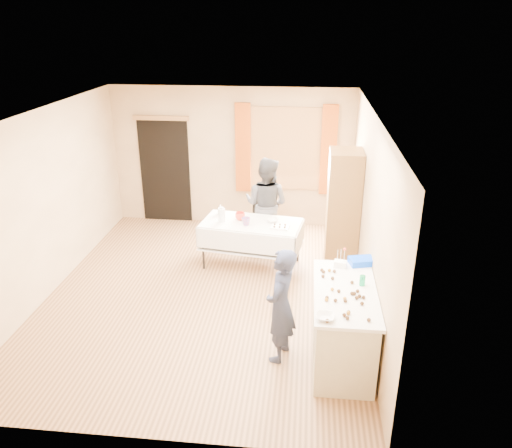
# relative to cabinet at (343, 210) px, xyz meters

# --- Properties ---
(floor) EXTENTS (4.50, 5.50, 0.02)m
(floor) POSITION_rel_cabinet_xyz_m (-1.99, -1.13, -0.96)
(floor) COLOR #9E7047
(floor) RESTS_ON ground
(ceiling) EXTENTS (4.50, 5.50, 0.02)m
(ceiling) POSITION_rel_cabinet_xyz_m (-1.99, -1.13, 1.66)
(ceiling) COLOR white
(ceiling) RESTS_ON floor
(wall_back) EXTENTS (4.50, 0.02, 2.60)m
(wall_back) POSITION_rel_cabinet_xyz_m (-1.99, 1.63, 0.35)
(wall_back) COLOR tan
(wall_back) RESTS_ON floor
(wall_front) EXTENTS (4.50, 0.02, 2.60)m
(wall_front) POSITION_rel_cabinet_xyz_m (-1.99, -3.89, 0.35)
(wall_front) COLOR tan
(wall_front) RESTS_ON floor
(wall_left) EXTENTS (0.02, 5.50, 2.60)m
(wall_left) POSITION_rel_cabinet_xyz_m (-4.25, -1.13, 0.35)
(wall_left) COLOR tan
(wall_left) RESTS_ON floor
(wall_right) EXTENTS (0.02, 5.50, 2.60)m
(wall_right) POSITION_rel_cabinet_xyz_m (0.27, -1.13, 0.35)
(wall_right) COLOR tan
(wall_right) RESTS_ON floor
(window_frame) EXTENTS (1.32, 0.06, 1.52)m
(window_frame) POSITION_rel_cabinet_xyz_m (-0.99, 1.59, 0.55)
(window_frame) COLOR olive
(window_frame) RESTS_ON wall_back
(window_pane) EXTENTS (1.20, 0.02, 1.40)m
(window_pane) POSITION_rel_cabinet_xyz_m (-0.99, 1.58, 0.55)
(window_pane) COLOR white
(window_pane) RESTS_ON wall_back
(curtain_left) EXTENTS (0.28, 0.06, 1.65)m
(curtain_left) POSITION_rel_cabinet_xyz_m (-1.77, 1.54, 0.55)
(curtain_left) COLOR #A24710
(curtain_left) RESTS_ON wall_back
(curtain_right) EXTENTS (0.28, 0.06, 1.65)m
(curtain_right) POSITION_rel_cabinet_xyz_m (-0.21, 1.54, 0.55)
(curtain_right) COLOR #A24710
(curtain_right) RESTS_ON wall_back
(doorway) EXTENTS (0.95, 0.04, 2.00)m
(doorway) POSITION_rel_cabinet_xyz_m (-3.29, 1.60, 0.05)
(doorway) COLOR black
(doorway) RESTS_ON floor
(door_lintel) EXTENTS (1.05, 0.06, 0.08)m
(door_lintel) POSITION_rel_cabinet_xyz_m (-3.29, 1.57, 1.07)
(door_lintel) COLOR olive
(door_lintel) RESTS_ON wall_back
(cabinet) EXTENTS (0.50, 0.60, 1.90)m
(cabinet) POSITION_rel_cabinet_xyz_m (0.00, 0.00, 0.00)
(cabinet) COLOR brown
(cabinet) RESTS_ON floor
(counter) EXTENTS (0.70, 1.48, 0.91)m
(counter) POSITION_rel_cabinet_xyz_m (-0.10, -2.42, -0.50)
(counter) COLOR #BAB596
(counter) RESTS_ON floor
(party_table) EXTENTS (1.67, 1.03, 0.75)m
(party_table) POSITION_rel_cabinet_xyz_m (-1.42, -0.17, -0.50)
(party_table) COLOR black
(party_table) RESTS_ON floor
(chair) EXTENTS (0.47, 0.47, 0.95)m
(chair) POSITION_rel_cabinet_xyz_m (-1.30, 0.81, -0.67)
(chair) COLOR black
(chair) RESTS_ON floor
(girl) EXTENTS (0.67, 0.58, 1.40)m
(girl) POSITION_rel_cabinet_xyz_m (-0.82, -2.48, -0.25)
(girl) COLOR #1D233D
(girl) RESTS_ON floor
(woman) EXTENTS (1.18, 1.11, 1.62)m
(woman) POSITION_rel_cabinet_xyz_m (-1.24, 0.49, -0.14)
(woman) COLOR black
(woman) RESTS_ON floor
(soda_can) EXTENTS (0.07, 0.07, 0.12)m
(soda_can) POSITION_rel_cabinet_xyz_m (0.09, -2.28, 0.02)
(soda_can) COLOR #118C4F
(soda_can) RESTS_ON counter
(mixing_bowl) EXTENTS (0.23, 0.23, 0.05)m
(mixing_bowl) POSITION_rel_cabinet_xyz_m (-0.34, -3.02, -0.01)
(mixing_bowl) COLOR white
(mixing_bowl) RESTS_ON counter
(foam_block) EXTENTS (0.17, 0.13, 0.08)m
(foam_block) POSITION_rel_cabinet_xyz_m (-0.13, -1.85, 0.00)
(foam_block) COLOR white
(foam_block) RESTS_ON counter
(blue_basket) EXTENTS (0.34, 0.27, 0.08)m
(blue_basket) POSITION_rel_cabinet_xyz_m (0.13, -1.75, 0.00)
(blue_basket) COLOR blue
(blue_basket) RESTS_ON counter
(pitcher) EXTENTS (0.12, 0.12, 0.22)m
(pitcher) POSITION_rel_cabinet_xyz_m (-1.89, -0.19, -0.09)
(pitcher) COLOR silver
(pitcher) RESTS_ON party_table
(cup_red) EXTENTS (0.22, 0.22, 0.12)m
(cup_red) POSITION_rel_cabinet_xyz_m (-1.61, -0.08, -0.14)
(cup_red) COLOR red
(cup_red) RESTS_ON party_table
(cup_rainbow) EXTENTS (0.15, 0.15, 0.12)m
(cup_rainbow) POSITION_rel_cabinet_xyz_m (-1.49, -0.29, -0.14)
(cup_rainbow) COLOR red
(cup_rainbow) RESTS_ON party_table
(small_bowl) EXTENTS (0.19, 0.19, 0.05)m
(small_bowl) POSITION_rel_cabinet_xyz_m (-1.09, -0.12, -0.17)
(small_bowl) COLOR white
(small_bowl) RESTS_ON party_table
(pastry_tray) EXTENTS (0.31, 0.24, 0.02)m
(pastry_tray) POSITION_rel_cabinet_xyz_m (-0.96, -0.34, -0.19)
(pastry_tray) COLOR white
(pastry_tray) RESTS_ON party_table
(bottle) EXTENTS (0.09, 0.09, 0.16)m
(bottle) POSITION_rel_cabinet_xyz_m (-1.96, 0.12, -0.12)
(bottle) COLOR white
(bottle) RESTS_ON party_table
(cake_balls) EXTENTS (0.50, 1.13, 0.04)m
(cake_balls) POSITION_rel_cabinet_xyz_m (-0.14, -2.55, -0.02)
(cake_balls) COLOR #3F2314
(cake_balls) RESTS_ON counter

